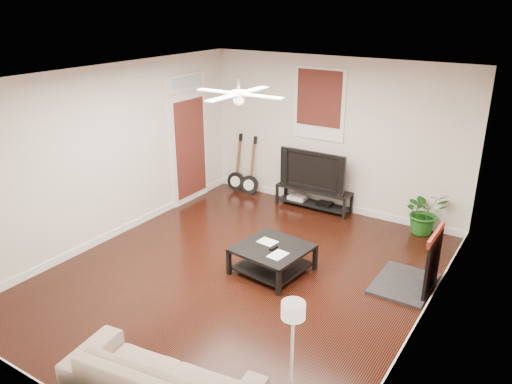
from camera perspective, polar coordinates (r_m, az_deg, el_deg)
room at (r=6.73m, az=-1.84°, el=0.96°), size 5.01×6.01×2.81m
brick_accent at (r=6.71m, az=21.12°, el=-0.57°), size 0.02×2.20×2.80m
fireplace at (r=7.14m, az=17.89°, el=-7.15°), size 0.80×1.10×0.92m
window_back at (r=9.22m, az=7.17°, el=9.87°), size 1.00×0.06×1.30m
door_left at (r=9.65m, az=-7.56°, el=6.08°), size 0.08×1.00×2.50m
tv_stand at (r=9.53m, az=6.52°, el=-0.72°), size 1.44×0.38×0.40m
tv at (r=9.35m, az=6.72°, el=2.58°), size 1.29×0.17×0.74m
coffee_table at (r=7.32m, az=1.86°, el=-7.62°), size 1.04×1.04×0.40m
sofa at (r=5.24m, az=-10.64°, el=-20.19°), size 2.03×1.02×0.57m
potted_plant at (r=8.87m, az=18.57°, el=-2.16°), size 0.91×0.89×0.76m
guitar_left at (r=10.20m, az=-2.31°, el=3.28°), size 0.40×0.30×1.20m
guitar_right at (r=9.99m, az=-0.75°, el=2.90°), size 0.42×0.34×1.20m
ceiling_fan at (r=6.42m, az=-1.96°, el=11.07°), size 1.24×1.24×0.32m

